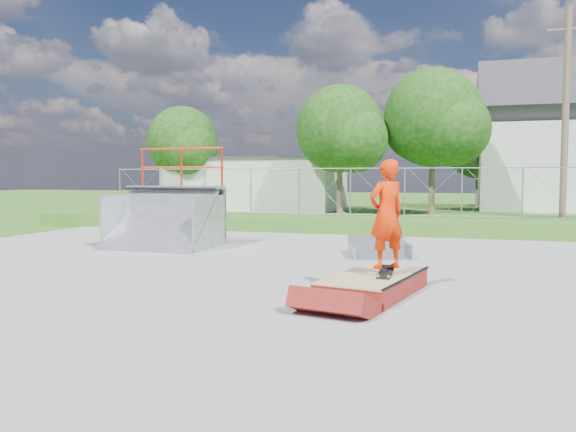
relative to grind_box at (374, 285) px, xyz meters
name	(u,v)px	position (x,y,z in m)	size (l,w,h in m)	color
ground	(250,276)	(-2.63, 1.17, -0.18)	(120.00, 120.00, 0.00)	#2D5C1A
concrete_pad	(250,275)	(-2.63, 1.17, -0.16)	(20.00, 16.00, 0.04)	gray
grass_berm	(345,225)	(-2.63, 10.67, 0.07)	(24.00, 3.00, 0.50)	#2D5C1A
grind_box	(374,285)	(0.00, 0.00, 0.00)	(1.63, 2.57, 0.35)	maroon
quarter_pipe	(162,197)	(-6.50, 4.51, 1.23)	(2.81, 2.38, 2.81)	gray
flat_bank_ramp	(379,249)	(-0.53, 4.50, 0.04)	(1.41, 1.50, 0.43)	gray
skateboard	(386,273)	(0.20, -0.01, 0.22)	(0.22, 0.80, 0.02)	black
skater	(387,219)	(0.20, -0.01, 1.11)	(0.65, 0.42, 1.78)	#F12A04
concrete_stairs	(127,217)	(-11.13, 9.87, 0.22)	(1.50, 1.60, 0.80)	gray
chain_link_fence	(350,192)	(-2.63, 11.67, 1.22)	(20.00, 0.06, 1.80)	gray
utility_building_flat	(257,184)	(-10.63, 23.17, 1.32)	(10.00, 6.00, 3.00)	silver
gable_house	(551,145)	(6.37, 27.17, 3.66)	(8.40, 6.08, 8.94)	silver
utility_pole	(565,120)	(4.87, 13.17, 3.82)	(0.24, 0.24, 8.00)	brown
tree_left_near	(344,132)	(-4.38, 19.00, 4.06)	(4.76, 4.48, 6.65)	brown
tree_center	(438,121)	(0.15, 20.98, 4.67)	(5.44, 5.12, 7.60)	brown
tree_left_far	(185,144)	(-14.40, 21.01, 3.76)	(4.42, 4.16, 6.18)	brown
tree_back_mid	(482,151)	(2.58, 29.02, 3.45)	(4.08, 3.84, 5.70)	brown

